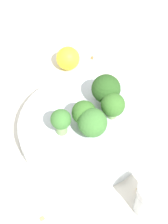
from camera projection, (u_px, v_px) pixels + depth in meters
name	position (u px, v px, depth m)	size (l,w,h in m)	color
ground_plane	(84.00, 133.00, 0.64)	(3.00, 3.00, 0.00)	silver
bowl	(84.00, 128.00, 0.63)	(0.22, 0.22, 0.03)	silver
broccoli_floret_0	(106.00, 89.00, 0.62)	(0.05, 0.05, 0.06)	#7A9E5B
broccoli_floret_1	(95.00, 122.00, 0.58)	(0.05, 0.05, 0.05)	#8EB770
broccoli_floret_2	(61.00, 121.00, 0.58)	(0.03, 0.03, 0.05)	#84AD66
broccoli_floret_3	(83.00, 113.00, 0.59)	(0.04, 0.04, 0.05)	#84AD66
broccoli_floret_4	(113.00, 105.00, 0.60)	(0.04, 0.04, 0.05)	#84AD66
pepper_shaker	(151.00, 197.00, 0.53)	(0.04, 0.04, 0.07)	#B2B7BC
lemon_wedge	(68.00, 58.00, 0.72)	(0.05, 0.05, 0.05)	yellow
almond_crumb_0	(42.00, 218.00, 0.54)	(0.01, 0.00, 0.01)	tan
almond_crumb_2	(139.00, 190.00, 0.57)	(0.01, 0.01, 0.01)	tan
almond_crumb_3	(92.00, 57.00, 0.75)	(0.01, 0.00, 0.01)	olive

